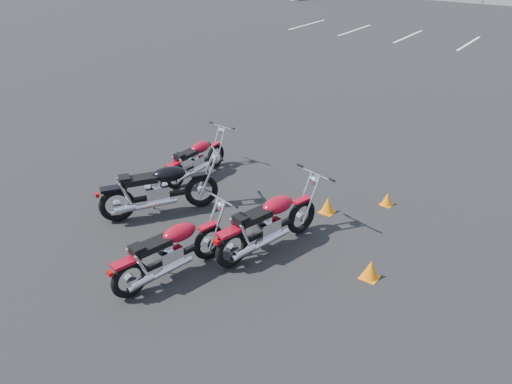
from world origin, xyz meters
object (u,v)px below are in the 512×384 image
Objects in this scene: motorcycle_front_red at (196,159)px; motorcycle_third_red at (269,223)px; motorcycle_second_black at (159,189)px; motorcycle_rear_red at (171,251)px.

motorcycle_front_red is 3.20m from motorcycle_third_red.
motorcycle_second_black is at bearing -174.79° from motorcycle_third_red.
motorcycle_rear_red is (-0.81, -1.53, -0.03)m from motorcycle_third_red.
motorcycle_third_red reaches higher than motorcycle_front_red.
motorcycle_third_red reaches higher than motorcycle_rear_red.
motorcycle_second_black is 0.96× the size of motorcycle_third_red.
motorcycle_second_black reaches higher than motorcycle_third_red.
motorcycle_third_red is 1.73m from motorcycle_rear_red.
motorcycle_rear_red is at bearing -117.91° from motorcycle_third_red.
motorcycle_second_black reaches higher than motorcycle_front_red.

